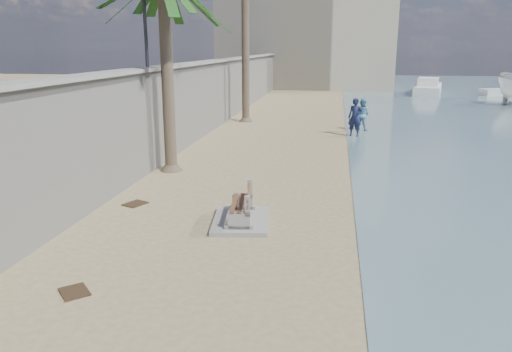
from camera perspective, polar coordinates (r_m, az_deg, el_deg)
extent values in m
cube|color=gray|center=(25.82, -5.86, 8.81)|extent=(0.45, 70.00, 3.50)
cube|color=gray|center=(25.71, -5.97, 12.81)|extent=(0.80, 70.00, 0.12)
cube|color=#B7AA93|center=(57.00, 5.87, 17.23)|extent=(18.00, 12.00, 14.00)
cube|color=gray|center=(12.66, -1.74, -5.11)|extent=(1.62, 2.18, 0.11)
cylinder|color=brown|center=(17.65, -10.09, 10.99)|extent=(0.42, 0.42, 6.56)
cylinder|color=brown|center=(29.42, -1.21, 15.13)|extent=(0.44, 0.44, 9.19)
imported|color=#151B3C|center=(25.08, 11.27, 6.90)|extent=(0.90, 0.73, 2.16)
imported|color=teal|center=(27.04, 12.04, 7.08)|extent=(1.12, 1.04, 1.86)
cube|color=#382616|center=(14.51, -13.64, -3.10)|extent=(0.70, 0.76, 0.03)
cube|color=#382616|center=(9.84, -20.04, -12.33)|extent=(0.72, 0.73, 0.03)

